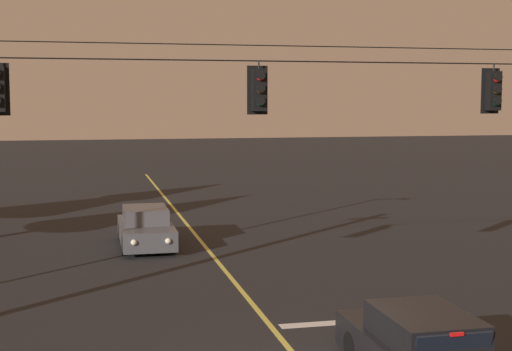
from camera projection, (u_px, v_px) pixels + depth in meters
lane_centre_stripe at (221, 265)px, 23.38m from camera, size 0.14×60.00×0.01m
stop_bar_paint at (350, 322)px, 17.39m from camera, size 3.40×0.36×0.01m
signal_span_assembly at (266, 156)px, 17.17m from camera, size 18.59×0.32×7.46m
traffic_light_left_inner at (259, 90)px, 16.96m from camera, size 0.48×0.41×1.22m
traffic_light_centre at (494, 91)px, 18.28m from camera, size 0.48×0.41×1.22m
car_waiting_near_lane at (422, 351)px, 13.44m from camera, size 1.80×4.33×1.39m
car_oncoming_lead at (146, 228)px, 26.41m from camera, size 1.80×4.42×1.39m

